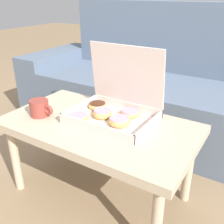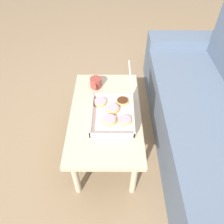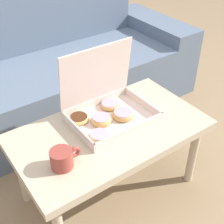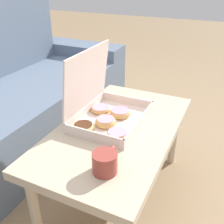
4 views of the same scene
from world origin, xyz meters
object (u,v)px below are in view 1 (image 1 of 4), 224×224
Objects in this scene: couch at (165,92)px; coffee_mug at (40,108)px; coffee_table at (99,132)px; pastry_box at (112,107)px.

couch reaches higher than coffee_mug.
coffee_mug is at bearing -163.95° from coffee_table.
pastry_box is at bearing 27.15° from coffee_mug.
coffee_table is (0.00, -0.87, 0.07)m from couch.
coffee_mug is (-0.29, -0.96, 0.16)m from couch.
pastry_box is 0.36m from coffee_mug.
coffee_table is 2.33× the size of pastry_box.
coffee_mug is (-0.29, -0.08, 0.09)m from coffee_table.
pastry_box is at bearing 71.73° from coffee_table.
pastry_box reaches higher than coffee_mug.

